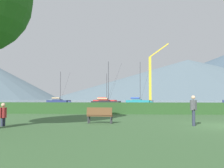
% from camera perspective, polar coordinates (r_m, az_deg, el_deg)
% --- Properties ---
extents(harbor_water, '(320.00, 246.00, 0.00)m').
position_cam_1_polar(harbor_water, '(152.04, 6.69, -3.59)').
color(harbor_water, '#8C9EA3').
rests_on(harbor_water, ground_plane).
extents(hedge_line, '(80.00, 1.20, 1.09)m').
position_cam_1_polar(hedge_line, '(26.44, 15.70, -5.00)').
color(hedge_line, '#284C23').
rests_on(hedge_line, ground_plane).
extents(sailboat_slip_3, '(6.87, 2.85, 9.05)m').
position_cam_1_polar(sailboat_slip_3, '(54.90, -1.19, -4.02)').
color(sailboat_slip_3, black).
rests_on(sailboat_slip_3, harbor_water).
extents(sailboat_slip_4, '(7.72, 3.61, 8.65)m').
position_cam_1_polar(sailboat_slip_4, '(77.61, -1.46, -3.69)').
color(sailboat_slip_4, red).
rests_on(sailboat_slip_4, harbor_water).
extents(sailboat_slip_8, '(7.44, 3.78, 11.26)m').
position_cam_1_polar(sailboat_slip_8, '(71.84, 5.69, -3.73)').
color(sailboat_slip_8, '#19707A').
rests_on(sailboat_slip_8, harbor_water).
extents(sailboat_slip_9, '(7.37, 4.10, 8.55)m').
position_cam_1_polar(sailboat_slip_9, '(72.15, -11.23, -3.70)').
color(sailboat_slip_9, navy).
rests_on(sailboat_slip_9, harbor_water).
extents(park_bench_under_tree, '(1.56, 0.60, 0.95)m').
position_cam_1_polar(park_bench_under_tree, '(16.06, -2.62, -6.50)').
color(park_bench_under_tree, brown).
rests_on(park_bench_under_tree, ground_plane).
extents(person_seated_viewer, '(0.36, 0.57, 1.25)m').
position_cam_1_polar(person_seated_viewer, '(15.57, -22.14, -5.80)').
color(person_seated_viewer, '#2D3347').
rests_on(person_seated_viewer, ground_plane).
extents(person_standing_walker, '(0.36, 0.57, 1.65)m').
position_cam_1_polar(person_standing_walker, '(15.29, 16.93, -4.88)').
color(person_standing_walker, '#2D3347').
rests_on(person_standing_walker, ground_plane).
extents(dock_crane, '(7.18, 2.00, 19.62)m').
position_cam_1_polar(dock_crane, '(88.79, 8.24, 0.42)').
color(dock_crane, '#333338').
rests_on(dock_crane, ground_plane).
extents(distant_hill_east_ridge, '(330.05, 330.05, 48.23)m').
position_cam_1_polar(distant_hill_east_ridge, '(336.25, 15.88, 0.92)').
color(distant_hill_east_ridge, slate).
rests_on(distant_hill_east_ridge, ground_plane).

